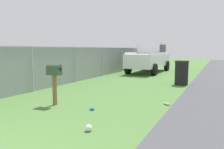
# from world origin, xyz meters

# --- Properties ---
(mailbox) EXTENTS (0.24, 0.45, 1.22)m
(mailbox) POSITION_xyz_m (4.13, 1.36, 0.96)
(mailbox) COLOR brown
(mailbox) RESTS_ON ground
(pickup_truck) EXTENTS (5.13, 2.12, 2.09)m
(pickup_truck) POSITION_xyz_m (14.44, 1.53, 1.10)
(pickup_truck) COLOR silver
(pickup_truck) RESTS_ON ground
(trash_bin) EXTENTS (0.64, 0.64, 1.13)m
(trash_bin) POSITION_xyz_m (9.64, -1.44, 0.57)
(trash_bin) COLOR black
(trash_bin) RESTS_ON ground
(fence_section) EXTENTS (19.98, 0.07, 1.77)m
(fence_section) POSITION_xyz_m (9.61, 3.53, 0.96)
(fence_section) COLOR #9EA3A8
(fence_section) RESTS_ON ground
(litter_bag_near_hydrant) EXTENTS (0.14, 0.14, 0.14)m
(litter_bag_near_hydrant) POSITION_xyz_m (2.81, -0.68, 0.07)
(litter_bag_near_hydrant) COLOR silver
(litter_bag_near_hydrant) RESTS_ON ground
(litter_can_midfield_b) EXTENTS (0.10, 0.14, 0.07)m
(litter_can_midfield_b) POSITION_xyz_m (4.13, 0.06, 0.03)
(litter_can_midfield_b) COLOR blue
(litter_can_midfield_b) RESTS_ON ground
(litter_bottle_by_mailbox) EXTENTS (0.19, 0.22, 0.07)m
(litter_bottle_by_mailbox) POSITION_xyz_m (5.59, -1.66, 0.04)
(litter_bottle_by_mailbox) COLOR #B2D8BF
(litter_bottle_by_mailbox) RESTS_ON ground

